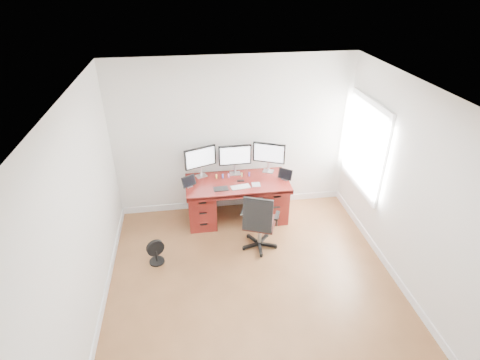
{
  "coord_description": "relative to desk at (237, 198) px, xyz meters",
  "views": [
    {
      "loc": [
        -0.74,
        -3.49,
        3.87
      ],
      "look_at": [
        0.0,
        1.5,
        0.95
      ],
      "focal_mm": 28.0,
      "sensor_mm": 36.0,
      "label": 1
    }
  ],
  "objects": [
    {
      "name": "right_wall",
      "position": [
        2.0,
        -1.72,
        0.95
      ],
      "size": [
        0.1,
        4.5,
        2.7
      ],
      "color": "silver",
      "rests_on": "ground"
    },
    {
      "name": "monitor_left",
      "position": [
        -0.58,
        0.24,
        0.68
      ],
      "size": [
        0.53,
        0.23,
        0.53
      ],
      "rotation": [
        0.0,
        0.0,
        0.36
      ],
      "color": "silver",
      "rests_on": "desk"
    },
    {
      "name": "figurine_orange",
      "position": [
        -0.33,
        0.12,
        0.39
      ],
      "size": [
        0.03,
        0.03,
        0.08
      ],
      "color": "#F6B546",
      "rests_on": "desk"
    },
    {
      "name": "tablet_left",
      "position": [
        -0.79,
        -0.08,
        0.43
      ],
      "size": [
        0.24,
        0.18,
        0.19
      ],
      "rotation": [
        0.0,
        0.0,
        0.54
      ],
      "color": "silver",
      "rests_on": "desk"
    },
    {
      "name": "phone",
      "position": [
        0.06,
        -0.02,
        0.35
      ],
      "size": [
        0.13,
        0.07,
        0.01
      ],
      "primitive_type": "cube",
      "rotation": [
        0.0,
        0.0,
        -0.09
      ],
      "color": "black",
      "rests_on": "desk"
    },
    {
      "name": "floor_fan",
      "position": [
        -1.35,
        -0.95,
        -0.21
      ],
      "size": [
        0.26,
        0.23,
        0.39
      ],
      "rotation": [
        0.0,
        0.0,
        0.4
      ],
      "color": "black",
      "rests_on": "ground"
    },
    {
      "name": "figurine_purple",
      "position": [
        0.22,
        0.12,
        0.39
      ],
      "size": [
        0.03,
        0.03,
        0.08
      ],
      "color": "#915FCD",
      "rests_on": "desk"
    },
    {
      "name": "drawing_tablet",
      "position": [
        -0.3,
        -0.23,
        0.35
      ],
      "size": [
        0.24,
        0.16,
        0.01
      ],
      "primitive_type": "cube",
      "rotation": [
        0.0,
        0.0,
        0.05
      ],
      "color": "black",
      "rests_on": "desk"
    },
    {
      "name": "office_chair",
      "position": [
        0.22,
        -0.85,
        -0.07
      ],
      "size": [
        0.69,
        0.69,
        1.0
      ],
      "rotation": [
        0.0,
        0.0,
        -0.38
      ],
      "color": "black",
      "rests_on": "ground"
    },
    {
      "name": "figurine_pink",
      "position": [
        -0.13,
        0.12,
        0.39
      ],
      "size": [
        0.03,
        0.03,
        0.08
      ],
      "color": "pink",
      "rests_on": "desk"
    },
    {
      "name": "back_wall",
      "position": [
        0.0,
        0.42,
        0.95
      ],
      "size": [
        4.0,
        0.1,
        2.7
      ],
      "primitive_type": "cube",
      "color": "silver",
      "rests_on": "ground"
    },
    {
      "name": "trackpad",
      "position": [
        0.29,
        -0.18,
        0.35
      ],
      "size": [
        0.14,
        0.14,
        0.01
      ],
      "primitive_type": "cube",
      "rotation": [
        0.0,
        0.0,
        -0.07
      ],
      "color": "silver",
      "rests_on": "desk"
    },
    {
      "name": "monitor_right",
      "position": [
        0.58,
        0.24,
        0.68
      ],
      "size": [
        0.52,
        0.25,
        0.53
      ],
      "rotation": [
        0.0,
        0.0,
        -0.41
      ],
      "color": "silver",
      "rests_on": "desk"
    },
    {
      "name": "monitor_center",
      "position": [
        0.0,
        0.24,
        0.68
      ],
      "size": [
        0.55,
        0.14,
        0.53
      ],
      "rotation": [
        0.0,
        0.0,
        0.02
      ],
      "color": "silver",
      "rests_on": "desk"
    },
    {
      "name": "tablet_right",
      "position": [
        0.8,
        -0.08,
        0.43
      ],
      "size": [
        0.23,
        0.2,
        0.19
      ],
      "rotation": [
        0.0,
        0.0,
        -0.66
      ],
      "color": "silver",
      "rests_on": "desk"
    },
    {
      "name": "desk",
      "position": [
        0.0,
        0.0,
        0.0
      ],
      "size": [
        1.7,
        0.8,
        0.75
      ],
      "color": "#5F1613",
      "rests_on": "ground"
    },
    {
      "name": "figurine_yellow",
      "position": [
        0.1,
        0.12,
        0.39
      ],
      "size": [
        0.03,
        0.03,
        0.08
      ],
      "color": "#DFD574",
      "rests_on": "desk"
    },
    {
      "name": "ground",
      "position": [
        0.0,
        -1.83,
        -0.4
      ],
      "size": [
        4.5,
        4.5,
        0.0
      ],
      "primitive_type": "plane",
      "color": "brown",
      "rests_on": "ground"
    },
    {
      "name": "keyboard",
      "position": [
        0.02,
        -0.22,
        0.36
      ],
      "size": [
        0.32,
        0.17,
        0.01
      ],
      "primitive_type": "cube",
      "rotation": [
        0.0,
        0.0,
        0.14
      ],
      "color": "silver",
      "rests_on": "desk"
    },
    {
      "name": "figurine_blue",
      "position": [
        -0.23,
        0.12,
        0.39
      ],
      "size": [
        0.03,
        0.03,
        0.08
      ],
      "color": "#4E6EDB",
      "rests_on": "desk"
    }
  ]
}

